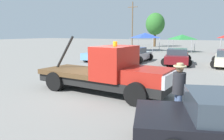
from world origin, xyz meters
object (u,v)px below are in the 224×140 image
Objects in this scene: canopy_tent_blue at (145,35)px; traffic_cone at (124,70)px; parked_car_maroon at (177,57)px; utility_pole at (132,22)px; tree_center at (155,24)px; tow_truck at (109,73)px; parked_car_silver at (136,55)px; person_near_truck at (179,87)px; canopy_tent_green at (182,37)px; parked_car_skyblue at (102,54)px.

traffic_cone is (5.28, -19.09, -2.04)m from canopy_tent_blue.
utility_pole is at bearing 20.52° from parked_car_maroon.
parked_car_maroon is 30.37m from utility_pole.
tree_center reaches higher than parked_car_maroon.
tow_truck is 11.10m from parked_car_silver.
parked_car_silver is 1.18× the size of canopy_tent_blue.
tree_center reaches higher than person_near_truck.
canopy_tent_blue is at bearing 179.39° from canopy_tent_green.
parked_car_skyblue is at bearing 131.45° from traffic_cone.
parked_car_skyblue is at bearing 87.81° from parked_car_maroon.
canopy_tent_blue is at bearing 20.68° from parked_car_maroon.
parked_car_silver is at bearing -92.40° from person_near_truck.
parked_car_maroon is 0.54× the size of utility_pole.
parked_car_skyblue is at bearing -88.25° from canopy_tent_blue.
tree_center is (-1.53, 10.02, 2.06)m from canopy_tent_blue.
tow_truck reaches higher than traffic_cone.
canopy_tent_green is at bearing -0.78° from parked_car_maroon.
utility_pole reaches higher than traffic_cone.
canopy_tent_green is (-1.94, 12.63, 1.44)m from parked_car_maroon.
person_near_truck reaches higher than parked_car_silver.
tow_truck is at bearing -76.31° from tree_center.
traffic_cone is at bearing -140.23° from parked_car_skyblue.
tow_truck is 0.98× the size of tree_center.
parked_car_skyblue is 3.29m from parked_car_silver.
parked_car_maroon is 6.75m from traffic_cone.
parked_car_maroon is at bearing -68.56° from tree_center.
utility_pole is at bearing 134.37° from canopy_tent_green.
parked_car_silver is at bearing -77.28° from tree_center.
parked_car_maroon is at bearing -59.96° from utility_pole.
canopy_tent_blue is at bearing -60.11° from utility_pole.
parked_car_silver is at bearing 109.51° from tow_truck.
parked_car_silver and parked_car_maroon have the same top height.
tree_center is (-5.17, 22.89, 3.70)m from parked_car_silver.
utility_pole is (-12.95, 32.44, 4.66)m from traffic_cone.
person_near_truck is at bearing -71.95° from tree_center.
person_near_truck is 42.56m from utility_pole.
parked_car_silver is at bearing -74.24° from canopy_tent_blue.
parked_car_skyblue is (-9.53, 11.62, -0.39)m from person_near_truck.
canopy_tent_blue reaches higher than parked_car_skyblue.
canopy_tent_blue is at bearing -97.96° from person_near_truck.
tow_truck reaches higher than canopy_tent_green.
canopy_tent_green is (5.03, 13.52, 1.44)m from parked_car_skyblue.
parked_car_maroon is at bearing 89.86° from tow_truck.
utility_pole is (-17.62, 38.55, 3.87)m from person_near_truck.
canopy_tent_green reaches higher than parked_car_skyblue.
utility_pole is (-13.11, 13.40, 2.83)m from canopy_tent_green.
utility_pole is (-11.30, 26.21, 4.27)m from parked_car_silver.
parked_car_skyblue is 0.74× the size of tree_center.
person_near_truck is 0.49× the size of canopy_tent_blue.
canopy_tent_blue is 19.91m from traffic_cone.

